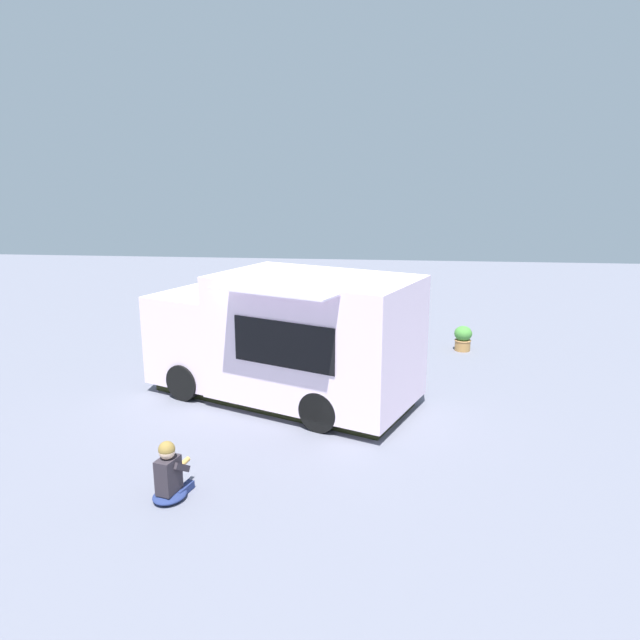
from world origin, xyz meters
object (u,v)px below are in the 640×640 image
person_customer (170,475)px  planter_flowering_near (369,330)px  planter_flowering_side (463,338)px  planter_flowering_far (171,331)px  food_truck (286,340)px

person_customer → planter_flowering_near: person_customer is taller
planter_flowering_near → planter_flowering_side: 2.38m
planter_flowering_far → planter_flowering_side: (7.50, 0.33, -0.05)m
planter_flowering_far → planter_flowering_side: bearing=2.5°
planter_flowering_far → food_truck: bearing=-43.5°
food_truck → person_customer: 4.06m
person_customer → planter_flowering_side: size_ratio=1.35×
food_truck → person_customer: (-0.99, -3.84, -0.86)m
planter_flowering_far → planter_flowering_side: 7.51m
person_customer → planter_flowering_near: 8.22m
person_customer → planter_flowering_far: 7.72m
person_customer → planter_flowering_side: bearing=57.2°
food_truck → planter_flowering_side: size_ratio=8.96×
food_truck → planter_flowering_near: size_ratio=7.38×
planter_flowering_near → planter_flowering_far: planter_flowering_near is taller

